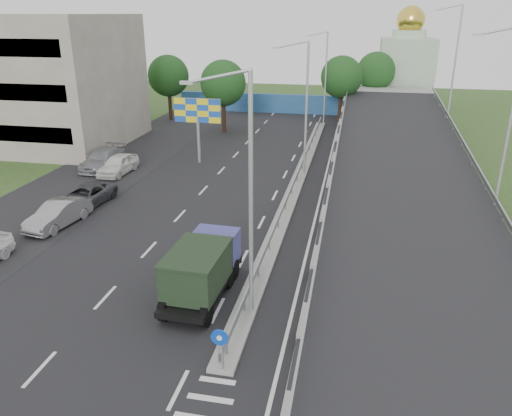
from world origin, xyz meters
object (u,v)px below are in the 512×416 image
(lamp_post_far, at_px, (324,73))
(parked_car_c, at_px, (86,196))
(sign_bollard, at_px, (220,349))
(parked_car_e, at_px, (118,164))
(church, at_px, (406,67))
(billboard, at_px, (198,114))
(parked_car_b, at_px, (58,214))
(parked_car_d, at_px, (103,159))
(lamp_post_near, at_px, (246,187))
(lamp_post_mid, at_px, (304,102))
(dump_truck, at_px, (203,267))

(lamp_post_far, relative_size, parked_car_c, 2.05)
(sign_bollard, height_order, parked_car_e, sign_bollard)
(sign_bollard, height_order, church, church)
(sign_bollard, bearing_deg, billboard, 109.21)
(parked_car_b, xyz_separation_m, parked_car_d, (-3.18, 11.71, 0.03))
(parked_car_d, bearing_deg, church, 53.01)
(billboard, xyz_separation_m, parked_car_e, (-5.40, -4.41, -3.41))
(parked_car_e, bearing_deg, lamp_post_far, 59.60)
(parked_car_b, relative_size, parked_car_d, 0.85)
(sign_bollard, distance_m, parked_car_d, 27.90)
(lamp_post_near, xyz_separation_m, parked_car_c, (-13.39, 10.52, -5.12))
(parked_car_c, bearing_deg, lamp_post_mid, 40.50)
(lamp_post_far, relative_size, parked_car_e, 2.23)
(church, bearing_deg, sign_bollard, -99.81)
(church, xyz_separation_m, billboard, (-19.00, -32.00, -1.12))
(sign_bollard, height_order, dump_truck, dump_truck)
(church, distance_m, parked_car_d, 44.21)
(sign_bollard, distance_m, billboard, 27.53)
(sign_bollard, bearing_deg, dump_truck, 113.68)
(lamp_post_far, bearing_deg, lamp_post_mid, -90.00)
(lamp_post_mid, bearing_deg, parked_car_b, -135.75)
(dump_truck, distance_m, parked_car_c, 14.52)
(lamp_post_near, relative_size, church, 0.73)
(lamp_post_far, height_order, parked_car_c, lamp_post_far)
(church, relative_size, parked_car_d, 2.54)
(church, height_order, dump_truck, church)
(church, relative_size, dump_truck, 2.33)
(parked_car_b, bearing_deg, dump_truck, -19.61)
(parked_car_e, bearing_deg, parked_car_b, -80.79)
(sign_bollard, xyz_separation_m, lamp_post_far, (0.11, 43.83, 4.77))
(lamp_post_near, relative_size, lamp_post_far, 1.00)
(sign_bollard, distance_m, lamp_post_far, 44.08)
(lamp_post_far, distance_m, parked_car_d, 27.31)
(billboard, distance_m, parked_car_d, 8.70)
(sign_bollard, bearing_deg, parked_car_b, 140.37)
(lamp_post_near, xyz_separation_m, church, (9.89, 54.00, -0.50))
(sign_bollard, relative_size, lamp_post_mid, 0.17)
(billboard, bearing_deg, lamp_post_mid, -12.38)
(church, bearing_deg, parked_car_b, -116.27)
(lamp_post_mid, xyz_separation_m, billboard, (-9.11, 2.00, -1.62))
(parked_car_d, bearing_deg, dump_truck, -51.42)
(billboard, height_order, parked_car_b, billboard)
(lamp_post_far, bearing_deg, church, 54.76)
(parked_car_c, distance_m, parked_car_e, 7.16)
(billboard, bearing_deg, sign_bollard, -70.79)
(parked_car_c, relative_size, parked_car_e, 1.09)
(billboard, bearing_deg, parked_car_e, -140.72)
(church, height_order, parked_car_d, church)
(lamp_post_mid, height_order, parked_car_e, lamp_post_mid)
(billboard, distance_m, parked_car_b, 15.87)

